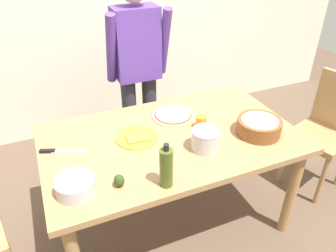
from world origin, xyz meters
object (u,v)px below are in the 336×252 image
Objects in this scene: mixing_bowl_steel at (75,186)px; chef_knife at (58,151)px; person_cook at (138,67)px; olive_oil_bottle at (166,167)px; dining_table at (171,148)px; cup_orange at (201,122)px; plate_with_slice at (137,138)px; steel_pot at (206,139)px; pizza_raw_on_board at (173,115)px; popcorn_bowl at (259,125)px; avocado at (119,181)px; chair_wooden_right at (327,127)px.

mixing_bowl_steel reaches higher than chef_knife.
person_cook reaches higher than olive_oil_bottle.
dining_table is 18.82× the size of cup_orange.
plate_with_slice is at bearing -6.21° from chef_knife.
steel_pot is 0.62× the size of chef_knife.
steel_pot is 0.23m from cup_orange.
steel_pot reaches higher than dining_table.
steel_pot is (0.78, 0.07, 0.03)m from mixing_bowl_steel.
pizza_raw_on_board is at bearing 118.40° from cup_orange.
chef_knife is at bearing 166.27° from popcorn_bowl.
cup_orange is at bearing 68.35° from steel_pot.
person_cook is 1.17m from avocado.
person_cook reaches higher than pizza_raw_on_board.
chair_wooden_right is 4.75× the size of mixing_bowl_steel.
chair_wooden_right is at bearing -32.54° from person_cook.
popcorn_bowl reaches higher than mixing_bowl_steel.
avocado is at bearing -171.82° from chair_wooden_right.
avocado is at bearing -120.51° from plate_with_slice.
mixing_bowl_steel is 0.38m from chef_knife.
popcorn_bowl reaches higher than plate_with_slice.
cup_orange reaches higher than plate_with_slice.
pizza_raw_on_board is 0.80m from chef_knife.
dining_table is 0.29m from steel_pot.
olive_oil_bottle is at bearing -16.01° from mixing_bowl_steel.
chair_wooden_right reaches higher than avocado.
plate_with_slice is 0.43m from steel_pot.
olive_oil_bottle is (-0.24, -1.15, -0.07)m from person_cook.
steel_pot reaches higher than plate_with_slice.
mixing_bowl_steel is at bearing -142.68° from plate_with_slice.
mixing_bowl_steel is (-0.68, -1.02, -0.14)m from person_cook.
plate_with_slice is 0.48m from chef_knife.
popcorn_bowl is (0.49, -0.94, -0.12)m from person_cook.
olive_oil_bottle is (-0.31, -0.62, 0.10)m from pizza_raw_on_board.
olive_oil_bottle is (-0.20, -0.39, 0.20)m from dining_table.
cup_orange is 0.73m from avocado.
cup_orange is at bearing 5.30° from dining_table.
steel_pot is 2.48× the size of avocado.
dining_table is 8.00× the size of mixing_bowl_steel.
avocado is (-1.74, -0.25, 0.25)m from chair_wooden_right.
pizza_raw_on_board is at bearing 33.30° from mixing_bowl_steel.
mixing_bowl_steel is (-1.17, -0.09, -0.02)m from popcorn_bowl.
popcorn_bowl is 4.00× the size of avocado.
person_cook reaches higher than cup_orange.
avocado is (-0.56, -0.11, -0.03)m from steel_pot.
cup_orange is at bearing 175.83° from chair_wooden_right.
mixing_bowl_steel is at bearing -161.45° from cup_orange.
olive_oil_bottle is 0.71m from chef_knife.
plate_with_slice is at bearing 174.69° from cup_orange.
person_cook reaches higher than plate_with_slice.
mixing_bowl_steel is 2.35× the size of cup_orange.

